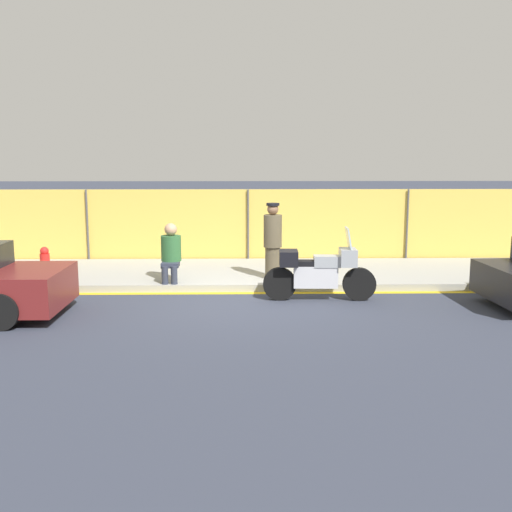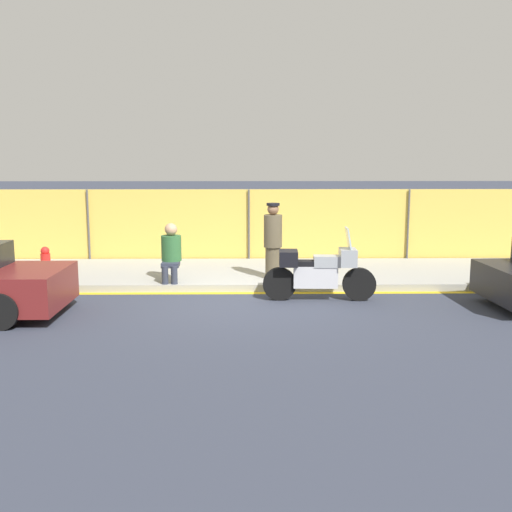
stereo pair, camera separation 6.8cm
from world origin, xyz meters
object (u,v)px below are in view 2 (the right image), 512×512
Objects in this scene: fire_hydrant at (46,262)px; person_seated_on_curb at (171,250)px; officer_standing at (273,241)px; motorcycle at (318,271)px.

person_seated_on_curb is at bearing -11.11° from fire_hydrant.
motorcycle is at bearing -59.02° from officer_standing.
person_seated_on_curb is (-2.21, -0.23, -0.17)m from officer_standing.
motorcycle is 6.20m from fire_hydrant.
person_seated_on_curb is 2.98m from fire_hydrant.
person_seated_on_curb reaches higher than fire_hydrant.
person_seated_on_curb is (-3.05, 1.17, 0.25)m from motorcycle.
fire_hydrant is at bearing 168.89° from person_seated_on_curb.
officer_standing is (-0.84, 1.40, 0.42)m from motorcycle.
officer_standing is 2.48× the size of fire_hydrant.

